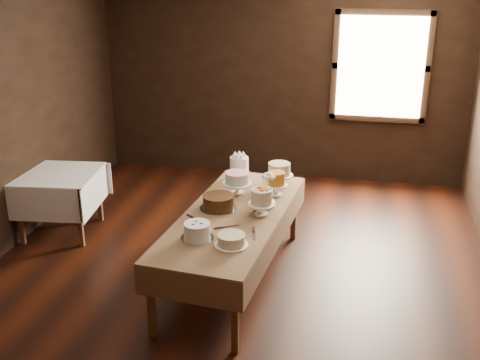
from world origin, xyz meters
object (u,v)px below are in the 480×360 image
at_px(cake_chocolate, 218,203).
at_px(cake_server_e, 198,221).
at_px(cake_speckled, 279,175).
at_px(cake_server_a, 232,226).
at_px(side_table, 58,180).
at_px(cake_flowers, 262,203).
at_px(cake_meringue, 239,169).
at_px(cake_server_b, 254,236).
at_px(cake_server_d, 267,207).
at_px(cake_cream, 231,240).
at_px(display_table, 233,219).
at_px(cake_caramel, 276,185).
at_px(cake_lattice, 237,184).
at_px(cake_swirl, 197,232).
at_px(flower_vase, 268,201).

xyz_separation_m(cake_chocolate, cake_server_e, (-0.12, -0.30, -0.06)).
xyz_separation_m(cake_speckled, cake_server_a, (-0.26, -1.09, -0.11)).
relative_size(side_table, cake_flowers, 3.40).
height_order(cake_meringue, cake_chocolate, cake_meringue).
xyz_separation_m(cake_server_a, cake_server_e, (-0.33, 0.05, 0.00)).
distance_m(cake_server_b, cake_server_d, 0.63).
relative_size(cake_speckled, cake_server_a, 1.29).
bearing_deg(cake_cream, cake_meringue, 99.43).
height_order(cake_meringue, cake_cream, cake_meringue).
bearing_deg(side_table, display_table, -17.24).
relative_size(cake_cream, cake_server_e, 1.21).
height_order(side_table, cake_flowers, cake_flowers).
relative_size(cake_chocolate, cake_server_a, 1.49).
xyz_separation_m(side_table, cake_caramel, (2.45, -0.13, 0.19)).
relative_size(display_table, cake_flowers, 8.52).
distance_m(display_table, cake_caramel, 0.65).
bearing_deg(side_table, cake_flowers, -14.56).
bearing_deg(cake_lattice, cake_cream, -80.49).
relative_size(cake_chocolate, cake_server_d, 1.49).
bearing_deg(cake_caramel, cake_swirl, -115.04).
xyz_separation_m(cake_server_a, cake_server_b, (0.23, -0.15, 0.00)).
relative_size(cake_speckled, cake_server_e, 1.29).
xyz_separation_m(side_table, cake_server_b, (2.41, -1.08, 0.08)).
distance_m(cake_chocolate, flower_vase, 0.47).
bearing_deg(cake_meringue, cake_swirl, -92.00).
distance_m(cake_speckled, cake_caramel, 0.29).
bearing_deg(cake_server_d, display_table, 166.66).
xyz_separation_m(cake_server_d, flower_vase, (0.01, 0.01, 0.06)).
bearing_deg(cake_cream, cake_chocolate, 111.61).
xyz_separation_m(cake_caramel, cake_server_d, (-0.04, -0.32, -0.11)).
height_order(cake_lattice, cake_flowers, cake_flowers).
xyz_separation_m(cake_lattice, cake_server_d, (0.35, -0.29, -0.10)).
relative_size(display_table, cake_lattice, 6.88).
xyz_separation_m(cake_lattice, cake_chocolate, (-0.09, -0.42, -0.04)).
distance_m(cake_caramel, cake_server_d, 0.34).
xyz_separation_m(cake_swirl, cake_server_d, (0.47, 0.78, -0.07)).
distance_m(cake_meringue, flower_vase, 0.82).
xyz_separation_m(cake_cream, cake_server_b, (0.16, 0.21, -0.04)).
xyz_separation_m(cake_meringue, cake_server_b, (0.41, -1.34, -0.11)).
distance_m(cake_speckled, flower_vase, 0.60).
bearing_deg(side_table, cake_speckled, 3.76).
bearing_deg(cake_meringue, side_table, -172.50).
distance_m(display_table, cake_lattice, 0.53).
distance_m(cake_swirl, cake_cream, 0.32).
relative_size(cake_meringue, cake_lattice, 0.79).
xyz_separation_m(cake_caramel, cake_server_a, (-0.28, -0.80, -0.11)).
height_order(cake_speckled, cake_server_a, cake_speckled).
bearing_deg(cake_server_b, cake_server_d, 166.34).
xyz_separation_m(cake_lattice, cake_server_a, (0.11, -0.77, -0.10)).
relative_size(cake_swirl, cake_server_a, 1.28).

